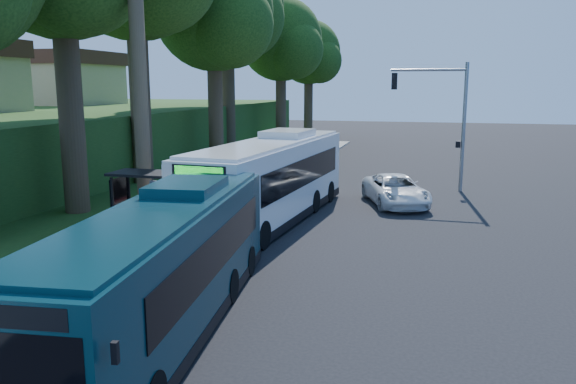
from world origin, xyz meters
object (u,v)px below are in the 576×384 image
(bus_shelter, at_px, (149,191))
(pickup, at_px, (395,190))
(teal_bus, at_px, (165,265))
(white_bus, at_px, (272,179))

(bus_shelter, xyz_separation_m, pickup, (8.80, 8.40, -1.08))
(bus_shelter, bearing_deg, pickup, 43.68)
(bus_shelter, relative_size, pickup, 0.62)
(teal_bus, xyz_separation_m, pickup, (4.32, 15.99, -0.90))
(white_bus, xyz_separation_m, pickup, (4.93, 4.75, -1.12))
(teal_bus, relative_size, pickup, 2.18)
(bus_shelter, distance_m, teal_bus, 8.81)
(white_bus, bearing_deg, pickup, 49.13)
(bus_shelter, xyz_separation_m, white_bus, (3.87, 3.65, 0.04))
(bus_shelter, bearing_deg, teal_bus, -59.45)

